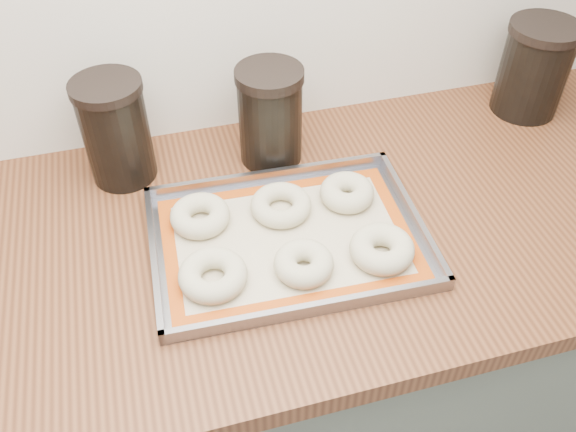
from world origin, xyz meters
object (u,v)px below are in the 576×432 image
object	(u,v)px
bagel_front_right	(382,249)
canister_left	(116,131)
baking_tray	(288,238)
canister_right	(534,68)
bagel_front_left	(213,275)
bagel_front_mid	(304,263)
canister_mid	(270,115)
bagel_back_left	(200,216)
bagel_back_mid	(281,205)
bagel_back_right	(347,192)

from	to	relation	value
bagel_front_right	canister_left	size ratio (longest dim) A/B	0.53
baking_tray	canister_right	distance (m)	0.66
bagel_front_left	canister_right	bearing A→B (deg)	22.77
bagel_front_right	canister_left	distance (m)	0.52
bagel_front_mid	canister_mid	distance (m)	0.32
baking_tray	canister_mid	size ratio (longest dim) A/B	2.44
baking_tray	canister_left	bearing A→B (deg)	134.59
bagel_back_left	canister_right	world-z (taller)	canister_right
canister_right	bagel_back_left	bearing A→B (deg)	-166.92
bagel_back_mid	canister_mid	bearing A→B (deg)	81.74
bagel_back_left	canister_right	size ratio (longest dim) A/B	0.53
bagel_back_left	canister_mid	world-z (taller)	canister_mid
bagel_back_left	canister_right	bearing A→B (deg)	13.08
bagel_front_right	bagel_back_mid	distance (m)	0.20
bagel_front_mid	bagel_back_left	size ratio (longest dim) A/B	0.93
bagel_front_mid	canister_right	world-z (taller)	canister_right
bagel_front_mid	bagel_front_left	bearing A→B (deg)	173.91
baking_tray	bagel_back_right	size ratio (longest dim) A/B	4.82
baking_tray	bagel_back_right	world-z (taller)	bagel_back_right
bagel_front_left	bagel_front_right	bearing A→B (deg)	-4.09
baking_tray	canister_right	xyz separation A→B (m)	(0.60, 0.25, 0.09)
baking_tray	bagel_back_mid	size ratio (longest dim) A/B	4.39
bagel_front_left	bagel_back_left	distance (m)	0.14
baking_tray	canister_mid	bearing A→B (deg)	82.66
bagel_back_right	bagel_front_right	bearing A→B (deg)	-86.60
bagel_front_mid	bagel_back_right	distance (m)	0.19
baking_tray	bagel_front_left	size ratio (longest dim) A/B	4.31
bagel_front_right	bagel_back_left	xyz separation A→B (m)	(-0.27, 0.16, -0.00)
bagel_front_left	bagel_back_mid	xyz separation A→B (m)	(0.15, 0.13, -0.00)
bagel_front_mid	canister_right	bearing A→B (deg)	28.72
baking_tray	bagel_back_mid	xyz separation A→B (m)	(0.01, 0.07, 0.01)
bagel_back_left	bagel_back_mid	world-z (taller)	bagel_back_left
canister_right	bagel_front_mid	bearing A→B (deg)	-151.28
bagel_front_left	bagel_front_mid	distance (m)	0.15
canister_left	canister_mid	distance (m)	0.28
bagel_front_mid	bagel_back_left	world-z (taller)	bagel_front_mid
canister_left	canister_mid	bearing A→B (deg)	-4.69
bagel_back_mid	bagel_front_right	bearing A→B (deg)	-48.56
canister_mid	baking_tray	bearing A→B (deg)	-97.34
baking_tray	canister_right	bearing A→B (deg)	22.63
bagel_back_right	canister_mid	xyz separation A→B (m)	(-0.10, 0.17, 0.07)
bagel_back_mid	baking_tray	bearing A→B (deg)	-95.11
canister_mid	canister_right	size ratio (longest dim) A/B	0.99
baking_tray	canister_mid	distance (m)	0.25
bagel_front_left	canister_mid	world-z (taller)	canister_mid
bagel_front_left	canister_left	bearing A→B (deg)	109.66
canister_mid	bagel_back_right	bearing A→B (deg)	-59.24
bagel_back_mid	canister_left	size ratio (longest dim) A/B	0.54
bagel_back_left	canister_left	xyz separation A→B (m)	(-0.12, 0.18, 0.08)
bagel_front_mid	bagel_back_right	xyz separation A→B (m)	(0.12, 0.14, 0.00)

